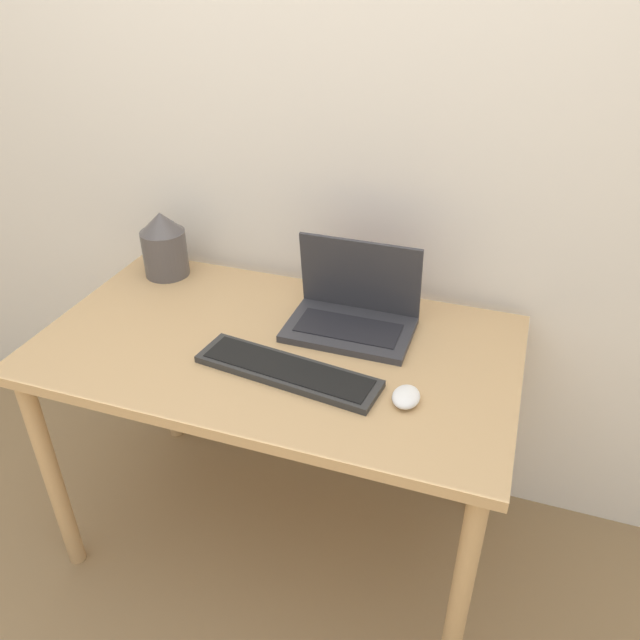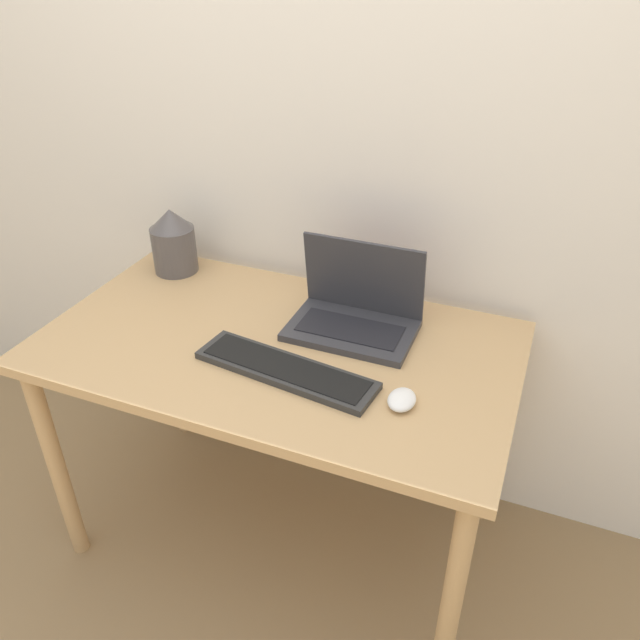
{
  "view_description": "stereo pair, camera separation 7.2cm",
  "coord_description": "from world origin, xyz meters",
  "px_view_note": "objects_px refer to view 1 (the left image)",
  "views": [
    {
      "loc": [
        0.56,
        -0.91,
        1.71
      ],
      "look_at": [
        0.13,
        0.37,
        0.86
      ],
      "focal_mm": 35.0,
      "sensor_mm": 36.0,
      "label": 1
    },
    {
      "loc": [
        0.63,
        -0.89,
        1.71
      ],
      "look_at": [
        0.13,
        0.37,
        0.86
      ],
      "focal_mm": 35.0,
      "sensor_mm": 36.0,
      "label": 2
    }
  ],
  "objects_px": {
    "laptop": "(353,310)",
    "mouse": "(406,397)",
    "vase": "(164,245)",
    "keyboard": "(288,371)"
  },
  "relations": [
    {
      "from": "laptop",
      "to": "mouse",
      "type": "bearing_deg",
      "value": -52.68
    },
    {
      "from": "laptop",
      "to": "mouse",
      "type": "xyz_separation_m",
      "value": [
        0.21,
        -0.28,
        -0.04
      ]
    },
    {
      "from": "mouse",
      "to": "laptop",
      "type": "bearing_deg",
      "value": 127.32
    },
    {
      "from": "laptop",
      "to": "vase",
      "type": "relative_size",
      "value": 1.63
    },
    {
      "from": "laptop",
      "to": "keyboard",
      "type": "bearing_deg",
      "value": -108.86
    },
    {
      "from": "keyboard",
      "to": "vase",
      "type": "distance_m",
      "value": 0.69
    },
    {
      "from": "laptop",
      "to": "keyboard",
      "type": "xyz_separation_m",
      "value": [
        -0.09,
        -0.27,
        -0.04
      ]
    },
    {
      "from": "mouse",
      "to": "vase",
      "type": "distance_m",
      "value": 0.96
    },
    {
      "from": "keyboard",
      "to": "mouse",
      "type": "relative_size",
      "value": 5.58
    },
    {
      "from": "mouse",
      "to": "vase",
      "type": "height_order",
      "value": "vase"
    }
  ]
}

